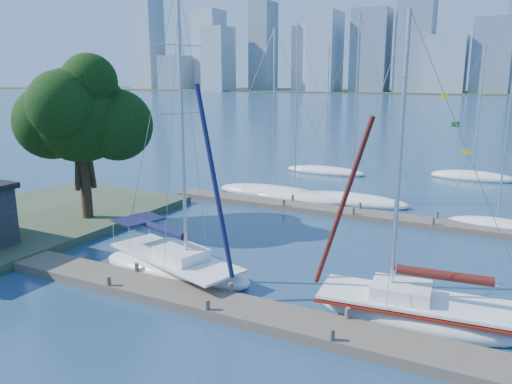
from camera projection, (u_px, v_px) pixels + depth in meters
The scene contains 14 objects.
ground at pixel (220, 310), 20.05m from camera, with size 700.00×700.00×0.00m, color navy.
near_dock at pixel (220, 305), 20.01m from camera, with size 26.00×2.00×0.40m, color brown.
far_dock at pixel (371, 216), 32.99m from camera, with size 30.00×1.80×0.36m, color brown.
shore at pixel (5, 227), 30.17m from camera, with size 12.00×22.00×0.50m, color #38472D.
far_shore at pixel (498, 93), 297.40m from camera, with size 800.00×100.00×1.50m, color #38472D.
tree at pixel (80, 112), 29.96m from camera, with size 7.95×7.25×10.50m.
sailboat_navy at pixel (174, 252), 23.35m from camera, with size 8.40×4.85×13.66m.
sailboat_maroon at pixel (415, 298), 18.93m from camera, with size 7.97×3.24×11.97m.
bg_boat_0 at pixel (273, 193), 39.24m from camera, with size 9.63×6.17×13.01m.
bg_boat_1 at pixel (295, 197), 37.90m from camera, with size 8.14×4.18×13.25m.
bg_boat_2 at pixel (352, 200), 36.97m from camera, with size 8.75×3.46×13.73m.
bg_boat_3 at pixel (497, 225), 30.67m from camera, with size 5.92×2.28×12.11m.
bg_boat_6 at pixel (325, 171), 48.52m from camera, with size 7.95×2.18×12.24m.
bg_boat_7 at pixel (473, 176), 45.62m from camera, with size 7.57×3.60×12.39m.
Camera 1 is at (9.75, -15.76, 9.12)m, focal length 35.00 mm.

